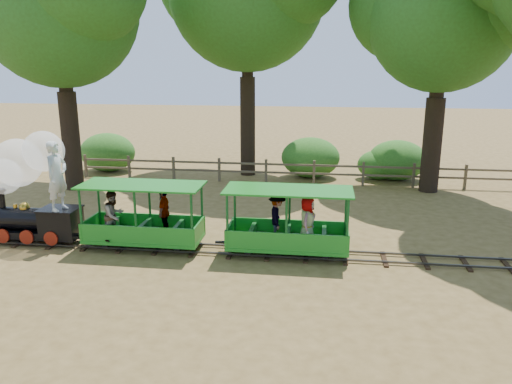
# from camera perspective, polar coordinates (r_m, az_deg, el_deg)

# --- Properties ---
(ground) EXTENTS (90.00, 90.00, 0.00)m
(ground) POSITION_cam_1_polar(r_m,az_deg,el_deg) (13.32, 1.44, -7.13)
(ground) COLOR olive
(ground) RESTS_ON ground
(track) EXTENTS (22.00, 1.00, 0.10)m
(track) POSITION_cam_1_polar(r_m,az_deg,el_deg) (13.30, 1.44, -6.86)
(track) COLOR #3F3D3A
(track) RESTS_ON ground
(locomotive) EXTENTS (2.80, 1.32, 3.22)m
(locomotive) POSITION_cam_1_polar(r_m,az_deg,el_deg) (15.06, -24.63, 1.30)
(locomotive) COLOR black
(locomotive) RESTS_ON ground
(carriage_front) EXTENTS (3.27, 1.42, 1.70)m
(carriage_front) POSITION_cam_1_polar(r_m,az_deg,el_deg) (13.80, -13.12, -3.19)
(carriage_front) COLOR #1C8320
(carriage_front) RESTS_ON track
(carriage_rear) EXTENTS (3.27, 1.34, 1.70)m
(carriage_rear) POSITION_cam_1_polar(r_m,az_deg,el_deg) (13.03, 3.74, -3.88)
(carriage_rear) COLOR #1C8320
(carriage_rear) RESTS_ON track
(oak_ne) EXTENTS (6.76, 5.95, 9.21)m
(oak_ne) POSITION_cam_1_polar(r_m,az_deg,el_deg) (20.37, 20.59, 18.92)
(oak_ne) COLOR #2D2116
(oak_ne) RESTS_ON ground
(fence) EXTENTS (18.10, 0.10, 1.00)m
(fence) POSITION_cam_1_polar(r_m,az_deg,el_deg) (20.80, 3.90, 2.53)
(fence) COLOR brown
(fence) RESTS_ON ground
(shrub_west) EXTENTS (2.56, 1.97, 1.78)m
(shrub_west) POSITION_cam_1_polar(r_m,az_deg,el_deg) (24.09, -16.61, 4.37)
(shrub_west) COLOR #2D6B1E
(shrub_west) RESTS_ON ground
(shrub_mid_w) EXTENTS (2.55, 1.96, 1.76)m
(shrub_mid_w) POSITION_cam_1_polar(r_m,az_deg,el_deg) (21.98, 6.24, 3.94)
(shrub_mid_w) COLOR #2D6B1E
(shrub_mid_w) RESTS_ON ground
(shrub_mid_e) EXTENTS (1.85, 1.42, 1.28)m
(shrub_mid_e) POSITION_cam_1_polar(r_m,az_deg,el_deg) (22.15, 13.88, 3.04)
(shrub_mid_e) COLOR #2D6B1E
(shrub_mid_e) RESTS_ON ground
(shrub_east) EXTENTS (2.48, 1.91, 1.72)m
(shrub_east) POSITION_cam_1_polar(r_m,az_deg,el_deg) (22.20, 15.82, 3.52)
(shrub_east) COLOR #2D6B1E
(shrub_east) RESTS_ON ground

